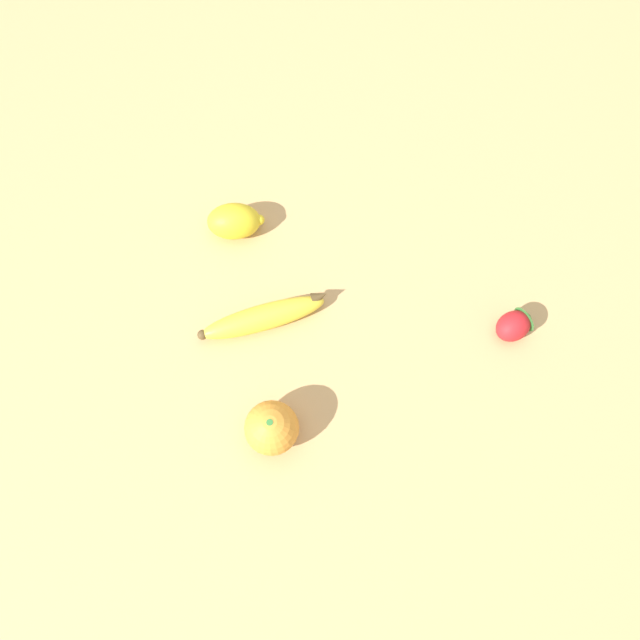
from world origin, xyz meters
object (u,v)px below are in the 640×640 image
(orange, at_px, (272,428))
(strawberry, at_px, (515,325))
(lemon, at_px, (234,221))
(banana, at_px, (264,317))

(orange, relative_size, strawberry, 1.25)
(orange, distance_m, strawberry, 0.38)
(strawberry, relative_size, lemon, 0.60)
(banana, distance_m, orange, 0.17)
(orange, bearing_deg, lemon, 70.92)
(orange, relative_size, lemon, 0.75)
(strawberry, distance_m, lemon, 0.45)
(banana, bearing_deg, orange, -101.44)
(strawberry, bearing_deg, orange, 171.48)
(banana, relative_size, orange, 2.68)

